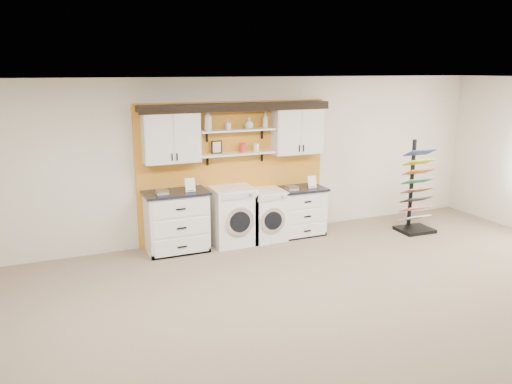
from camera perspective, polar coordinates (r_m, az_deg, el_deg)
name	(u,v)px	position (r m, az deg, el deg)	size (l,w,h in m)	color
floor	(362,345)	(5.80, 12.03, -16.74)	(10.00, 10.00, 0.00)	#8D765F
ceiling	(377,82)	(5.01, 13.67, 12.07)	(10.00, 10.00, 0.00)	white
wall_back	(233,159)	(8.70, -2.61, 3.76)	(10.00, 10.00, 0.00)	beige
accent_panel	(234,171)	(8.71, -2.52, 2.43)	(3.40, 0.07, 2.40)	orange
upper_cabinet_left	(171,137)	(8.11, -9.69, 6.27)	(0.90, 0.35, 0.84)	white
upper_cabinet_right	(297,130)	(8.90, 4.71, 7.08)	(0.90, 0.35, 0.84)	white
shelf_lower	(237,154)	(8.50, -2.15, 4.41)	(1.32, 0.28, 0.03)	white
shelf_upper	(237,130)	(8.44, -2.18, 7.09)	(1.32, 0.28, 0.03)	white
crown_molding	(237,106)	(8.42, -2.23, 9.79)	(3.30, 0.41, 0.13)	black
picture_frame	(217,147)	(8.41, -4.52, 5.13)	(0.18, 0.02, 0.22)	black
canister_red	(243,148)	(8.52, -1.53, 5.08)	(0.11, 0.11, 0.16)	red
canister_cream	(256,147)	(8.61, 0.03, 5.12)	(0.10, 0.10, 0.14)	silver
base_cabinet_left	(177,222)	(8.26, -9.06, -3.35)	(1.03, 0.66, 1.01)	white
base_cabinet_right	(299,211)	(9.05, 4.98, -2.16)	(0.88, 0.66, 0.87)	white
washer	(233,216)	(8.53, -2.68, -2.71)	(0.71, 0.71, 0.99)	white
dryer	(265,215)	(8.76, 1.03, -2.59)	(0.63, 0.71, 0.89)	white
sample_rack	(416,203)	(9.61, 17.78, -1.21)	(0.63, 0.53, 1.69)	black
soap_bottle_a	(208,120)	(8.26, -5.52, 8.18)	(0.13, 0.13, 0.34)	silver
soap_bottle_b	(228,125)	(8.37, -3.23, 7.71)	(0.08, 0.08, 0.17)	silver
soap_bottle_c	(249,123)	(8.51, -0.83, 7.88)	(0.15, 0.15, 0.19)	silver
soap_bottle_d	(265,120)	(8.62, 1.05, 8.22)	(0.10, 0.10, 0.26)	silver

